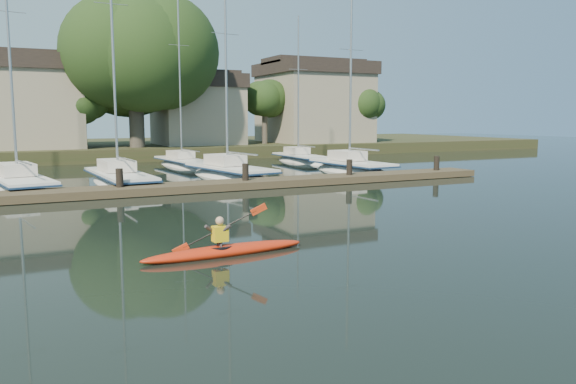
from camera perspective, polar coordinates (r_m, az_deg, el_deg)
name	(u,v)px	position (r m, az deg, el deg)	size (l,w,h in m)	color
ground	(345,259)	(13.97, 5.83, -6.79)	(160.00, 160.00, 0.00)	black
kayak	(225,249)	(14.32, -6.45, -5.73)	(4.40, 0.82, 1.40)	red
dock	(186,187)	(26.65, -10.33, 0.49)	(34.00, 2.00, 1.80)	#4E412C
sailboat_1	(20,194)	(29.88, -25.61, -0.15)	(3.63, 9.04, 14.39)	white
sailboat_2	(120,188)	(30.23, -16.73, 0.36)	(2.74, 9.53, 15.59)	white
sailboat_3	(230,181)	(32.40, -5.94, 1.09)	(3.68, 8.96, 14.03)	white
sailboat_4	(351,175)	(35.74, 6.44, 1.68)	(2.89, 7.96, 13.28)	white
sailboat_6	(183,169)	(40.14, -10.59, 2.32)	(2.63, 9.13, 14.31)	white
sailboat_7	(299,164)	(43.48, 1.15, 2.83)	(2.18, 7.64, 12.24)	white
shore	(120,119)	(52.48, -16.68, 7.07)	(90.00, 25.25, 12.75)	#293219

